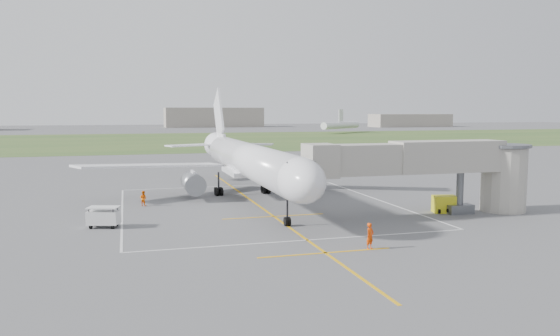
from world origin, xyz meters
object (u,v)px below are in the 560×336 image
object	(u,v)px
ramp_worker_nose	(370,236)
baggage_cart	(104,217)
ramp_worker_wing	(143,198)
gpu_unit	(445,204)
jet_bridge	(440,166)
airliner	(249,161)

from	to	relation	value
ramp_worker_nose	baggage_cart	bearing A→B (deg)	118.00
ramp_worker_nose	ramp_worker_wing	bearing A→B (deg)	96.01
baggage_cart	gpu_unit	bearing A→B (deg)	13.35
gpu_unit	baggage_cart	size ratio (longest dim) A/B	0.86
jet_bridge	gpu_unit	world-z (taller)	jet_bridge
airliner	ramp_worker_wing	world-z (taller)	airliner
airliner	ramp_worker_nose	xyz separation A→B (m)	(3.54, -24.57, -3.43)
jet_bridge	baggage_cart	world-z (taller)	jet_bridge
gpu_unit	ramp_worker_wing	xyz separation A→B (m)	(-28.73, 12.07, -0.02)
gpu_unit	baggage_cart	xyz separation A→B (m)	(-32.39, 1.93, 0.09)
airliner	ramp_worker_wing	xyz separation A→B (m)	(-11.83, -1.34, -3.58)
ramp_worker_wing	gpu_unit	bearing A→B (deg)	-168.90
jet_bridge	ramp_worker_nose	world-z (taller)	jet_bridge
airliner	baggage_cart	bearing A→B (deg)	-143.45
jet_bridge	baggage_cart	bearing A→B (deg)	174.93
airliner	baggage_cart	size ratio (longest dim) A/B	15.89
ramp_worker_nose	ramp_worker_wing	xyz separation A→B (m)	(-15.37, 23.23, -0.15)
gpu_unit	ramp_worker_nose	distance (m)	17.41
jet_bridge	ramp_worker_wing	world-z (taller)	jet_bridge
airliner	ramp_worker_wing	size ratio (longest dim) A/B	28.77
airliner	ramp_worker_wing	distance (m)	12.43
jet_bridge	ramp_worker_nose	xyz separation A→B (m)	(-12.18, -10.32, -3.78)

